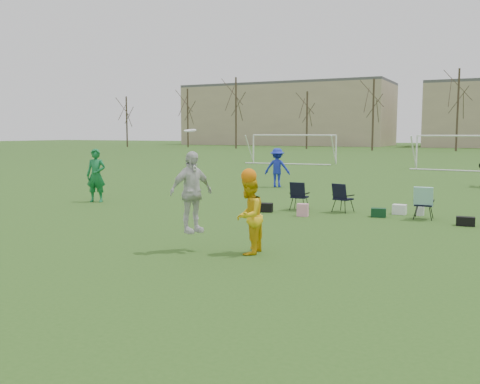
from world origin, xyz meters
The scene contains 8 objects.
ground centered at (0.00, 0.00, 0.00)m, with size 260.00×260.00×0.00m, color #2D551A.
fielder_green_near centered at (-7.66, 6.70, 1.02)m, with size 0.74×0.49×2.04m, color #136C35.
fielder_blue centered at (-3.62, 14.93, 0.94)m, with size 1.22×0.70×1.89m, color #1728B3.
center_contest centered at (0.71, 1.21, 1.10)m, with size 2.05×1.35×2.73m.
sideline_setup centered at (3.68, 7.96, 0.54)m, with size 8.18×2.10×1.79m.
goal_left centered at (-10.00, 34.00, 1.92)m, with size 7.39×0.76×2.46m.
goal_mid centered at (4.00, 32.00, 1.92)m, with size 7.40×0.63×2.46m.
tree_line centered at (0.24, 69.85, 5.09)m, with size 110.28×3.28×11.40m.
Camera 1 is at (6.27, -9.01, 2.66)m, focal length 40.00 mm.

